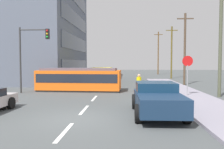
# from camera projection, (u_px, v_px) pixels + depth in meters

# --- Properties ---
(ground_plane) EXTENTS (120.00, 120.00, 0.00)m
(ground_plane) POSITION_uv_depth(u_px,v_px,m) (100.00, 91.00, 20.48)
(ground_plane) COLOR #494D4E
(sidewalk_curb_right) EXTENTS (3.20, 36.00, 0.14)m
(sidewalk_curb_right) POSITION_uv_depth(u_px,v_px,m) (192.00, 98.00, 16.09)
(sidewalk_curb_right) COLOR gray
(sidewalk_curb_right) RESTS_ON ground
(lane_stripe_0) EXTENTS (0.16, 2.40, 0.01)m
(lane_stripe_0) POSITION_uv_depth(u_px,v_px,m) (65.00, 132.00, 8.52)
(lane_stripe_0) COLOR silver
(lane_stripe_0) RESTS_ON ground
(lane_stripe_1) EXTENTS (0.16, 2.40, 0.01)m
(lane_stripe_1) POSITION_uv_depth(u_px,v_px,m) (84.00, 110.00, 12.51)
(lane_stripe_1) COLOR silver
(lane_stripe_1) RESTS_ON ground
(lane_stripe_2) EXTENTS (0.16, 2.40, 0.01)m
(lane_stripe_2) POSITION_uv_depth(u_px,v_px,m) (94.00, 98.00, 16.49)
(lane_stripe_2) COLOR silver
(lane_stripe_2) RESTS_ON ground
(lane_stripe_3) EXTENTS (0.16, 2.40, 0.01)m
(lane_stripe_3) POSITION_uv_depth(u_px,v_px,m) (106.00, 85.00, 26.72)
(lane_stripe_3) COLOR silver
(lane_stripe_3) RESTS_ON ground
(lane_stripe_4) EXTENTS (0.16, 2.40, 0.01)m
(lane_stripe_4) POSITION_uv_depth(u_px,v_px,m) (110.00, 81.00, 32.70)
(lane_stripe_4) COLOR silver
(lane_stripe_4) RESTS_ON ground
(corner_building) EXTENTS (17.54, 17.46, 16.00)m
(corner_building) POSITION_uv_depth(u_px,v_px,m) (14.00, 23.00, 32.41)
(corner_building) COLOR slate
(corner_building) RESTS_ON ground
(streetcar_tram) EXTENTS (7.36, 2.82, 2.03)m
(streetcar_tram) POSITION_uv_depth(u_px,v_px,m) (79.00, 79.00, 20.79)
(streetcar_tram) COLOR orange
(streetcar_tram) RESTS_ON ground
(city_bus) EXTENTS (2.71, 5.69, 1.88)m
(city_bus) POSITION_uv_depth(u_px,v_px,m) (100.00, 75.00, 28.02)
(city_bus) COLOR gold
(city_bus) RESTS_ON ground
(pedestrian_crossing) EXTENTS (0.49, 0.36, 1.67)m
(pedestrian_crossing) POSITION_uv_depth(u_px,v_px,m) (139.00, 84.00, 17.47)
(pedestrian_crossing) COLOR #223A49
(pedestrian_crossing) RESTS_ON ground
(pickup_truck_parked) EXTENTS (2.33, 5.02, 1.55)m
(pickup_truck_parked) POSITION_uv_depth(u_px,v_px,m) (157.00, 99.00, 11.28)
(pickup_truck_parked) COLOR #172C48
(pickup_truck_parked) RESTS_ON ground
(stop_sign) EXTENTS (0.76, 0.07, 2.88)m
(stop_sign) POSITION_uv_depth(u_px,v_px,m) (188.00, 67.00, 17.03)
(stop_sign) COLOR gray
(stop_sign) RESTS_ON sidewalk_curb_right
(traffic_light_mast) EXTENTS (2.53, 0.33, 5.41)m
(traffic_light_mast) POSITION_uv_depth(u_px,v_px,m) (31.00, 48.00, 19.21)
(traffic_light_mast) COLOR #333333
(traffic_light_mast) RESTS_ON ground
(utility_pole_near) EXTENTS (1.80, 0.24, 8.53)m
(utility_pole_near) POSITION_uv_depth(u_px,v_px,m) (221.00, 36.00, 16.97)
(utility_pole_near) COLOR #4D513C
(utility_pole_near) RESTS_ON ground
(utility_pole_mid) EXTENTS (1.80, 0.24, 7.99)m
(utility_pole_mid) POSITION_uv_depth(u_px,v_px,m) (185.00, 48.00, 26.10)
(utility_pole_mid) COLOR #4F3D2D
(utility_pole_mid) RESTS_ON ground
(utility_pole_far) EXTENTS (1.80, 0.24, 8.13)m
(utility_pole_far) POSITION_uv_depth(u_px,v_px,m) (172.00, 51.00, 36.65)
(utility_pole_far) COLOR brown
(utility_pole_far) RESTS_ON ground
(utility_pole_distant) EXTENTS (1.80, 0.24, 8.96)m
(utility_pole_distant) POSITION_uv_depth(u_px,v_px,m) (158.00, 52.00, 49.17)
(utility_pole_distant) COLOR brown
(utility_pole_distant) RESTS_ON ground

